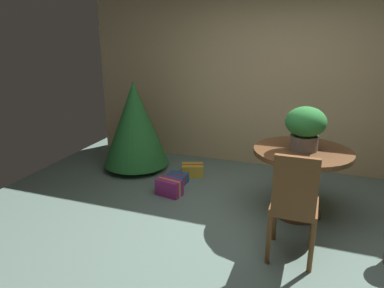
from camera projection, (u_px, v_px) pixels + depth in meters
name	position (u px, v px, depth m)	size (l,w,h in m)	color
ground_plane	(249.00, 240.00, 3.52)	(6.60, 6.60, 0.00)	slate
back_wall_panel	(284.00, 80.00, 5.10)	(6.00, 0.10, 2.60)	tan
round_dining_table	(301.00, 169.00, 3.87)	(1.04, 1.04, 0.76)	brown
flower_vase	(305.00, 126.00, 3.73)	(0.42, 0.42, 0.47)	#665B51
wooden_chair_near	(294.00, 203.00, 3.06)	(0.40, 0.45, 1.03)	brown
holiday_tree	(135.00, 124.00, 5.17)	(0.95, 0.95, 1.30)	brown
gift_box_blue	(176.00, 179.00, 4.82)	(0.27, 0.26, 0.13)	#1E569E
gift_box_purple	(169.00, 187.00, 4.47)	(0.35, 0.24, 0.21)	#9E287A
gift_box_gold	(193.00, 170.00, 5.10)	(0.36, 0.31, 0.16)	gold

